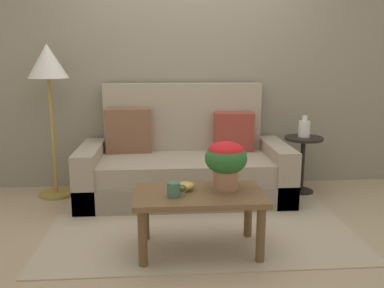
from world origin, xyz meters
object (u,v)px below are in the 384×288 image
snack_bowl (186,186)px  coffee_table (200,203)px  couch (184,165)px  table_vase (304,128)px  floor_lamp (48,72)px  potted_plant (226,159)px  side_table (303,154)px  coffee_mug (174,189)px

snack_bowl → coffee_table: bearing=-32.4°
couch → table_vase: size_ratio=9.32×
coffee_table → floor_lamp: size_ratio=0.61×
potted_plant → side_table: bearing=49.8°
couch → coffee_mug: size_ratio=14.85×
table_vase → couch: bearing=-179.0°
side_table → couch: bearing=-179.3°
potted_plant → snack_bowl: size_ratio=2.87×
coffee_table → floor_lamp: floor_lamp is taller
couch → snack_bowl: size_ratio=16.65×
coffee_table → side_table: bearing=46.2°
floor_lamp → potted_plant: floor_lamp is taller
couch → coffee_mug: bearing=-96.2°
snack_bowl → coffee_mug: bearing=-125.6°
floor_lamp → table_vase: size_ratio=6.93×
couch → side_table: size_ratio=3.45×
floor_lamp → potted_plant: bearing=-39.3°
couch → table_vase: 1.29m
couch → coffee_mug: couch is taller
coffee_table → floor_lamp: (-1.36, 1.34, 0.89)m
couch → coffee_table: couch is taller
coffee_table → coffee_mug: size_ratio=6.70×
floor_lamp → snack_bowl: bearing=-45.3°
potted_plant → coffee_mug: bearing=-161.0°
coffee_mug → snack_bowl: 0.16m
side_table → snack_bowl: bearing=-137.4°
side_table → coffee_mug: side_table is taller
coffee_table → coffee_mug: coffee_mug is taller
coffee_table → table_vase: (1.19, 1.25, 0.31)m
coffee_table → potted_plant: potted_plant is taller
table_vase → side_table: bearing=-102.7°
coffee_mug → potted_plant: bearing=19.0°
potted_plant → coffee_table: bearing=-161.6°
coffee_mug → snack_bowl: coffee_mug is taller
table_vase → coffee_table: bearing=-133.7°
side_table → potted_plant: size_ratio=1.68×
couch → snack_bowl: couch is taller
table_vase → coffee_mug: bearing=-136.4°
coffee_mug → snack_bowl: bearing=54.4°
potted_plant → snack_bowl: potted_plant is taller
floor_lamp → potted_plant: size_ratio=4.31×
couch → snack_bowl: 1.18m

